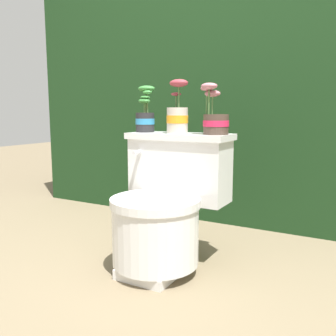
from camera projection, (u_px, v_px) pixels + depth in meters
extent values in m
plane|color=#75664C|center=(168.00, 280.00, 1.63)|extent=(12.00, 12.00, 0.00)
cube|color=#193819|center=(262.00, 91.00, 2.69)|extent=(3.23, 0.99, 1.75)
cube|color=silver|center=(156.00, 267.00, 1.71)|extent=(0.24, 0.32, 0.05)
cylinder|color=silver|center=(155.00, 235.00, 1.68)|extent=(0.39, 0.39, 0.26)
cylinder|color=silver|center=(155.00, 202.00, 1.66)|extent=(0.40, 0.40, 0.04)
cube|color=silver|center=(180.00, 170.00, 1.84)|extent=(0.48, 0.19, 0.30)
cube|color=silver|center=(180.00, 136.00, 1.82)|extent=(0.51, 0.22, 0.03)
cylinder|color=silver|center=(137.00, 152.00, 1.80)|extent=(0.02, 0.05, 0.02)
cylinder|color=#262628|center=(145.00, 122.00, 1.91)|extent=(0.09, 0.09, 0.10)
cylinder|color=#2D84BC|center=(145.00, 121.00, 1.91)|extent=(0.10, 0.10, 0.03)
cylinder|color=#332319|center=(145.00, 114.00, 1.90)|extent=(0.09, 0.09, 0.01)
cylinder|color=#4C753D|center=(147.00, 102.00, 1.93)|extent=(0.01, 0.01, 0.11)
ellipsoid|color=#387F38|center=(146.00, 89.00, 1.92)|extent=(0.09, 0.07, 0.03)
cylinder|color=#4C753D|center=(147.00, 103.00, 1.90)|extent=(0.01, 0.01, 0.10)
ellipsoid|color=#387F38|center=(147.00, 92.00, 1.89)|extent=(0.05, 0.04, 0.02)
cylinder|color=#4C753D|center=(145.00, 105.00, 1.91)|extent=(0.01, 0.01, 0.07)
ellipsoid|color=#387F38|center=(145.00, 97.00, 1.90)|extent=(0.06, 0.04, 0.02)
cylinder|color=#4C753D|center=(144.00, 108.00, 1.91)|extent=(0.01, 0.01, 0.05)
ellipsoid|color=#387F38|center=(144.00, 101.00, 1.90)|extent=(0.07, 0.05, 0.02)
cylinder|color=beige|center=(177.00, 121.00, 1.78)|extent=(0.10, 0.10, 0.12)
cylinder|color=orange|center=(177.00, 119.00, 1.78)|extent=(0.10, 0.10, 0.04)
cylinder|color=#332319|center=(177.00, 109.00, 1.78)|extent=(0.09, 0.09, 0.01)
cylinder|color=#4C753D|center=(176.00, 101.00, 1.81)|extent=(0.01, 0.01, 0.06)
ellipsoid|color=#93333D|center=(176.00, 94.00, 1.80)|extent=(0.05, 0.04, 0.02)
cylinder|color=#4C753D|center=(179.00, 97.00, 1.76)|extent=(0.01, 0.01, 0.10)
ellipsoid|color=#93333D|center=(179.00, 83.00, 1.75)|extent=(0.09, 0.06, 0.04)
cylinder|color=#47382D|center=(216.00, 124.00, 1.71)|extent=(0.11, 0.11, 0.09)
cylinder|color=#D1234C|center=(216.00, 123.00, 1.71)|extent=(0.12, 0.12, 0.03)
cylinder|color=#332319|center=(216.00, 116.00, 1.70)|extent=(0.11, 0.11, 0.01)
cylinder|color=#4C753D|center=(209.00, 101.00, 1.68)|extent=(0.01, 0.01, 0.12)
ellipsoid|color=#B26B75|center=(209.00, 86.00, 1.67)|extent=(0.08, 0.05, 0.03)
cylinder|color=#4C753D|center=(212.00, 105.00, 1.71)|extent=(0.01, 0.01, 0.08)
ellipsoid|color=#B26B75|center=(213.00, 94.00, 1.70)|extent=(0.08, 0.05, 0.03)
cylinder|color=#4C753D|center=(207.00, 102.00, 1.72)|extent=(0.01, 0.01, 0.11)
ellipsoid|color=#B26B75|center=(207.00, 88.00, 1.71)|extent=(0.06, 0.04, 0.02)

